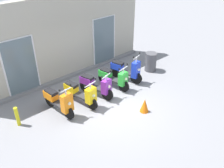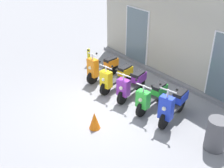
% 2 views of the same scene
% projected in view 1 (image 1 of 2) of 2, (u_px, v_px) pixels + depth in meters
% --- Properties ---
extents(ground_plane, '(40.00, 40.00, 0.00)m').
position_uv_depth(ground_plane, '(113.00, 106.00, 9.07)').
color(ground_plane, gray).
extents(storefront_facade, '(8.16, 0.50, 3.51)m').
position_uv_depth(storefront_facade, '(64.00, 40.00, 10.18)').
color(storefront_facade, '#B2AD9E').
rests_on(storefront_facade, ground_plane).
extents(scooter_orange, '(0.55, 1.53, 1.27)m').
position_uv_depth(scooter_orange, '(59.00, 101.00, 8.46)').
color(scooter_orange, black).
rests_on(scooter_orange, ground_plane).
extents(scooter_yellow, '(0.68, 1.61, 1.16)m').
position_uv_depth(scooter_yellow, '(81.00, 93.00, 8.96)').
color(scooter_yellow, black).
rests_on(scooter_yellow, ground_plane).
extents(scooter_purple, '(0.76, 1.53, 1.16)m').
position_uv_depth(scooter_purple, '(96.00, 85.00, 9.40)').
color(scooter_purple, black).
rests_on(scooter_purple, ground_plane).
extents(scooter_green, '(0.67, 1.52, 1.15)m').
position_uv_depth(scooter_green, '(113.00, 78.00, 9.94)').
color(scooter_green, black).
rests_on(scooter_green, ground_plane).
extents(scooter_blue, '(0.72, 1.54, 1.34)m').
position_uv_depth(scooter_blue, '(126.00, 70.00, 10.40)').
color(scooter_blue, black).
rests_on(scooter_blue, ground_plane).
extents(trash_bin, '(0.52, 0.52, 0.87)m').
position_uv_depth(trash_bin, '(151.00, 62.00, 11.23)').
color(trash_bin, '#4C4C51').
rests_on(trash_bin, ground_plane).
extents(curb_bollard, '(0.12, 0.12, 0.70)m').
position_uv_depth(curb_bollard, '(17.00, 116.00, 7.96)').
color(curb_bollard, yellow).
rests_on(curb_bollard, ground_plane).
extents(traffic_cone, '(0.32, 0.32, 0.52)m').
position_uv_depth(traffic_cone, '(145.00, 105.00, 8.64)').
color(traffic_cone, orange).
rests_on(traffic_cone, ground_plane).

